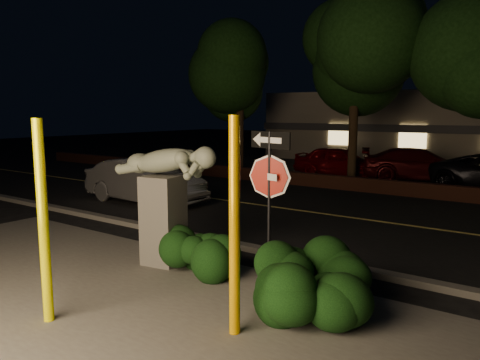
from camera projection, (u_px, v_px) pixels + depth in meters
name	position (u px, v px, depth m)	size (l,w,h in m)	color
ground	(386.00, 201.00, 15.18)	(90.00, 90.00, 0.00)	black
patio	(118.00, 325.00, 6.33)	(14.00, 6.00, 0.02)	#4C4944
road	(350.00, 218.00, 12.77)	(80.00, 8.00, 0.01)	black
lane_marking	(350.00, 217.00, 12.77)	(80.00, 0.12, 0.01)	#CCB251
curb	(270.00, 252.00, 9.46)	(80.00, 0.25, 0.12)	#4C4944
brick_wall	(399.00, 188.00, 16.19)	(40.00, 0.35, 0.50)	#472116
parking_lot	(438.00, 177.00, 20.82)	(40.00, 12.00, 0.01)	black
building	(473.00, 127.00, 26.95)	(22.00, 10.20, 4.00)	#73695C
tree_far_a	(240.00, 57.00, 21.43)	(4.60, 4.60, 7.43)	black
tree_far_b	(357.00, 30.00, 18.32)	(5.20, 5.20, 8.41)	black
yellow_pole_left	(43.00, 223.00, 6.27)	(0.14, 0.14, 2.80)	#FAF600
yellow_pole_right	(235.00, 228.00, 5.90)	(0.14, 0.14, 2.84)	#F4AC00
signpost	(269.00, 177.00, 7.61)	(0.85, 0.22, 2.56)	black
sculpture	(165.00, 192.00, 8.71)	(2.13, 0.89, 2.27)	#4C4944
hedge_center	(201.00, 249.00, 8.37)	(1.68, 0.79, 0.88)	black
hedge_right	(314.00, 263.00, 7.10)	(1.85, 0.99, 1.21)	black
hedge_far_right	(315.00, 292.00, 6.24)	(1.39, 0.87, 0.97)	black
silver_sedan	(145.00, 181.00, 14.77)	(1.49, 4.27, 1.41)	#AAAAAE
parked_car_red	(339.00, 161.00, 20.87)	(1.59, 3.96, 1.35)	maroon
parked_car_darkred	(419.00, 165.00, 19.51)	(1.91, 4.69, 1.36)	#460A0D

